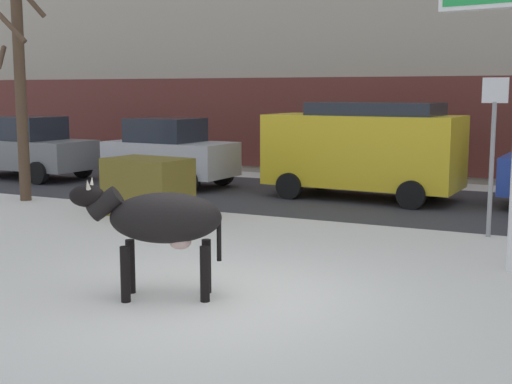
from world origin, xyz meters
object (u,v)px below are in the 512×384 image
Objects in this scene: pedestrian_near_billboard at (385,154)px; dumpster at (148,187)px; cow_black at (160,220)px; car_silver_hatchback at (169,152)px; car_grey_sedan at (26,148)px; car_yellow_van at (364,147)px; street_sign at (493,144)px; bare_tree_right_lot at (19,81)px.

pedestrian_near_billboard is 7.31m from dumpster.
cow_black is 10.36m from car_silver_hatchback.
car_grey_sedan is 4.83m from car_silver_hatchback.
dumpster is at bearing -28.11° from car_grey_sedan.
cow_black is 11.33m from pedestrian_near_billboard.
car_silver_hatchback is at bearing 3.93° from car_grey_sedan.
car_silver_hatchback is 2.08× the size of pedestrian_near_billboard.
dumpster is at bearing -129.83° from car_yellow_van.
car_silver_hatchback is at bearing 159.89° from street_sign.
car_grey_sedan is 2.53× the size of dumpster.
street_sign is at bearing 59.62° from cow_black.
pedestrian_near_billboard is (-0.14, 11.33, -0.11)m from cow_black.
car_grey_sedan is 1.20× the size of car_silver_hatchback.
pedestrian_near_billboard is 9.59m from bare_tree_right_lot.
car_yellow_van reaches higher than cow_black.
pedestrian_near_billboard is at bearing 90.72° from cow_black.
car_yellow_van is (10.24, 0.48, 0.33)m from car_grey_sedan.
dumpster is (-3.48, 4.83, -0.39)m from cow_black.
car_yellow_van is at bearing -87.76° from pedestrian_near_billboard.
street_sign reaches higher than cow_black.
car_yellow_van reaches higher than pedestrian_near_billboard.
dumpster is (1.99, -3.97, -0.33)m from car_silver_hatchback.
cow_black is 5.97m from dumpster.
car_grey_sedan is 7.72m from dumpster.
street_sign is at bearing -11.96° from car_grey_sedan.
cow_black is at bearing -89.69° from car_yellow_van.
dumpster is at bearing -117.19° from pedestrian_near_billboard.
car_grey_sedan is 1.52× the size of street_sign.
car_grey_sedan is at bearing 168.04° from street_sign.
street_sign reaches higher than car_grey_sedan.
car_grey_sedan is at bearing 140.55° from cow_black.
cow_black is at bearing -35.57° from bare_tree_right_lot.
car_yellow_van is at bearing 2.68° from car_grey_sedan.
pedestrian_near_billboard is at bearing 62.81° from dumpster.
car_grey_sedan is 2.48× the size of pedestrian_near_billboard.
bare_tree_right_lot is at bearing 174.75° from dumpster.
bare_tree_right_lot is (-7.09, -6.15, 1.94)m from pedestrian_near_billboard.
car_yellow_van reaches higher than dumpster.
bare_tree_right_lot is 1.90× the size of street_sign.
car_grey_sedan is at bearing -176.07° from car_silver_hatchback.
dumpster is at bearing 125.79° from cow_black.
cow_black is 0.67× the size of street_sign.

